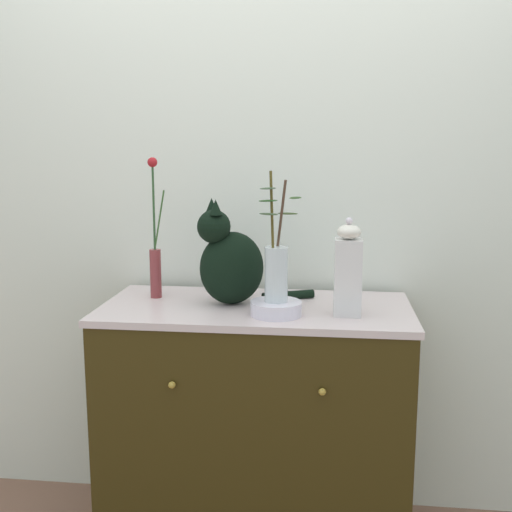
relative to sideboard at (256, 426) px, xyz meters
name	(u,v)px	position (x,y,z in m)	size (l,w,h in m)	color
wall_back	(266,194)	(0.00, 0.34, 0.84)	(4.40, 0.08, 2.60)	silver
sideboard	(256,426)	(0.00, 0.00, 0.00)	(1.11, 0.55, 0.93)	#36290D
cat_sitting	(230,262)	(-0.10, 0.01, 0.62)	(0.44, 0.26, 0.38)	black
vase_slim_green	(155,257)	(-0.39, 0.08, 0.62)	(0.06, 0.04, 0.52)	brown
bowl_porcelain	(276,308)	(0.08, -0.12, 0.49)	(0.17, 0.17, 0.05)	white
vase_glass_clear	(276,268)	(0.08, -0.12, 0.62)	(0.15, 0.16, 0.44)	silver
jar_lidded_porcelain	(348,271)	(0.32, -0.09, 0.61)	(0.09, 0.09, 0.33)	silver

